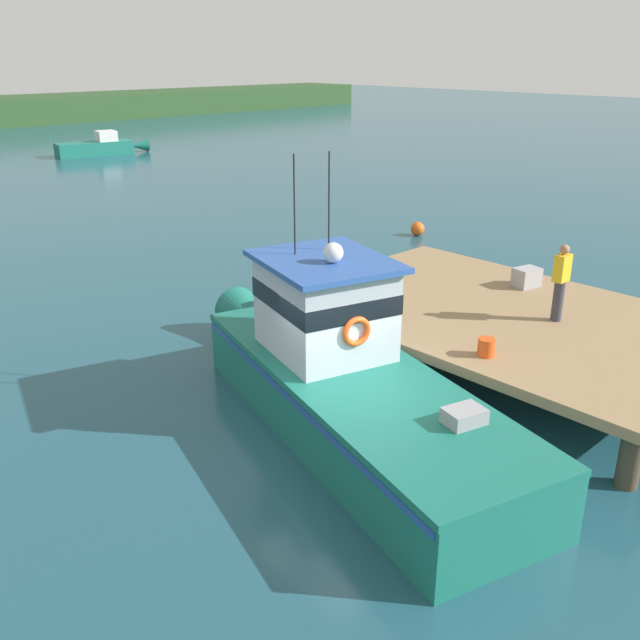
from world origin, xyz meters
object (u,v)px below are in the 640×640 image
deckhand_by_the_boat (560,281)px  mooring_buoy_spare_mooring (418,229)px  crate_stack_near_edge (527,277)px  bait_bucket (486,347)px  main_fishing_boat (341,373)px  moored_boat_mid_harbor (101,147)px

deckhand_by_the_boat → mooring_buoy_spare_mooring: bearing=52.7°
crate_stack_near_edge → mooring_buoy_spare_mooring: crate_stack_near_edge is taller
bait_bucket → deckhand_by_the_boat: 2.69m
crate_stack_near_edge → mooring_buoy_spare_mooring: size_ratio=1.16×
main_fishing_boat → bait_bucket: bearing=-36.3°
bait_bucket → deckhand_by_the_boat: size_ratio=0.21×
main_fishing_boat → bait_bucket: size_ratio=29.20×
deckhand_by_the_boat → moored_boat_mid_harbor: size_ratio=0.26×
main_fishing_boat → crate_stack_near_edge: main_fishing_boat is taller
main_fishing_boat → deckhand_by_the_boat: 5.13m
main_fishing_boat → deckhand_by_the_boat: size_ratio=6.09×
moored_boat_mid_harbor → bait_bucket: bearing=-106.9°
mooring_buoy_spare_mooring → bait_bucket: bearing=-135.9°
bait_bucket → crate_stack_near_edge: bearing=21.8°
deckhand_by_the_boat → moored_boat_mid_harbor: deckhand_by_the_boat is taller
bait_bucket → mooring_buoy_spare_mooring: (9.80, 9.49, -1.11)m
main_fishing_boat → mooring_buoy_spare_mooring: main_fishing_boat is taller
crate_stack_near_edge → moored_boat_mid_harbor: 36.70m
main_fishing_boat → mooring_buoy_spare_mooring: size_ratio=19.16×
crate_stack_near_edge → deckhand_by_the_boat: bearing=-133.4°
crate_stack_near_edge → deckhand_by_the_boat: 2.32m
bait_bucket → moored_boat_mid_harbor: 39.32m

